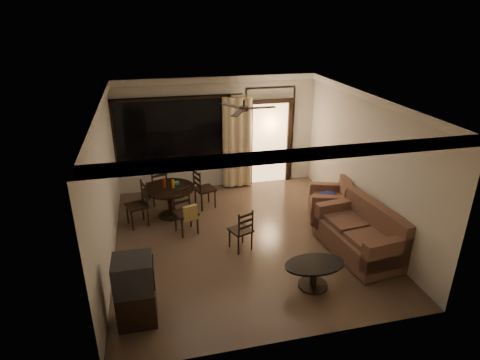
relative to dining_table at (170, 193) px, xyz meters
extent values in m
plane|color=#7F6651|center=(1.33, -1.34, -0.54)|extent=(5.50, 5.50, 0.00)
plane|color=beige|center=(1.33, 1.41, 0.86)|extent=(5.00, 0.00, 5.00)
plane|color=beige|center=(1.33, -4.09, 0.86)|extent=(5.00, 0.00, 5.00)
plane|color=beige|center=(-1.17, -1.34, 0.86)|extent=(0.00, 5.50, 5.50)
plane|color=beige|center=(3.83, -1.34, 0.86)|extent=(0.00, 5.50, 5.50)
plane|color=white|center=(1.33, -1.34, 2.26)|extent=(5.50, 5.50, 0.00)
cube|color=black|center=(0.23, 1.38, 1.03)|extent=(2.70, 0.04, 1.45)
cylinder|color=black|center=(0.33, 1.29, 1.84)|extent=(3.20, 0.03, 0.03)
cube|color=#FFC684|center=(2.68, 1.37, 0.51)|extent=(0.91, 0.03, 2.08)
cube|color=white|center=(3.82, -0.29, 0.76)|extent=(0.02, 0.18, 0.12)
cylinder|color=black|center=(1.33, -1.34, 2.20)|extent=(0.03, 0.03, 0.12)
cylinder|color=black|center=(1.33, -1.34, 2.11)|extent=(0.16, 0.16, 0.08)
cylinder|color=black|center=(0.00, 0.00, 0.12)|extent=(1.09, 1.09, 0.04)
cylinder|color=black|center=(0.00, 0.00, -0.20)|extent=(0.11, 0.11, 0.64)
cylinder|color=black|center=(0.00, 0.00, -0.53)|extent=(0.55, 0.55, 0.03)
cylinder|color=maroon|center=(-0.10, 0.01, 0.25)|extent=(0.06, 0.06, 0.22)
cylinder|color=#C77C15|center=(0.08, -0.02, 0.23)|extent=(0.06, 0.06, 0.18)
cube|color=#298B48|center=(0.16, 0.16, 0.17)|extent=(0.14, 0.10, 0.05)
cube|color=black|center=(-0.72, -0.26, -0.09)|extent=(0.53, 0.53, 0.04)
cube|color=black|center=(0.81, 0.26, -0.09)|extent=(0.53, 0.53, 0.04)
cube|color=black|center=(0.26, -0.81, -0.09)|extent=(0.53, 0.53, 0.04)
cube|color=tan|center=(0.33, -1.03, 0.01)|extent=(0.29, 0.16, 0.32)
cube|color=black|center=(-0.25, 0.76, -0.09)|extent=(0.53, 0.53, 0.04)
cube|color=black|center=(-0.72, -3.20, -0.26)|extent=(0.56, 0.51, 0.57)
cube|color=black|center=(-0.72, -3.20, 0.28)|extent=(0.56, 0.51, 0.50)
cube|color=black|center=(-0.43, -3.20, 0.28)|extent=(0.03, 0.40, 0.34)
cube|color=#462D20|center=(3.31, -2.31, -0.30)|extent=(1.12, 1.84, 0.44)
cube|color=#462D20|center=(3.66, -2.27, 0.06)|extent=(0.42, 1.75, 0.71)
cube|color=#462D20|center=(3.40, -3.08, -0.08)|extent=(0.94, 0.30, 0.54)
cube|color=#462D20|center=(3.22, -1.55, -0.08)|extent=(0.94, 0.30, 0.54)
cube|color=#462D20|center=(3.26, -2.32, -0.05)|extent=(0.83, 1.59, 0.13)
cube|color=#462D20|center=(3.38, -0.87, -0.32)|extent=(1.07, 1.07, 0.40)
cube|color=#462D20|center=(3.69, -0.98, 0.01)|extent=(0.46, 0.87, 0.65)
cube|color=#462D20|center=(3.28, -1.19, -0.12)|extent=(0.86, 0.44, 0.50)
cube|color=#462D20|center=(3.49, -0.56, -0.12)|extent=(0.86, 0.44, 0.50)
cube|color=#462D20|center=(3.34, -0.86, -0.09)|extent=(0.77, 0.80, 0.12)
ellipsoid|color=navy|center=(3.34, -0.86, 0.02)|extent=(0.36, 0.30, 0.11)
ellipsoid|color=black|center=(2.12, -3.04, -0.12)|extent=(1.01, 0.60, 0.03)
cylinder|color=black|center=(2.12, -3.04, -0.33)|extent=(0.11, 0.11, 0.40)
cylinder|color=black|center=(2.12, -3.04, -0.52)|extent=(0.49, 0.49, 0.03)
cube|color=black|center=(1.20, -1.65, -0.14)|extent=(0.49, 0.49, 0.04)
camera|label=1|loc=(-0.31, -8.07, 3.72)|focal=30.00mm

